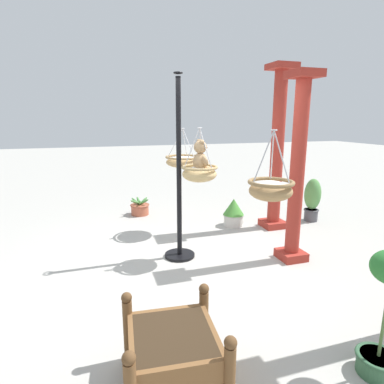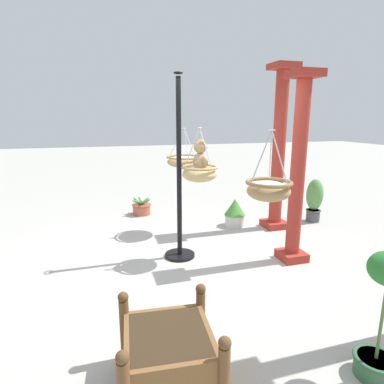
{
  "view_description": "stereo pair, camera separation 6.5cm",
  "coord_description": "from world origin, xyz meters",
  "px_view_note": "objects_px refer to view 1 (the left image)",
  "views": [
    {
      "loc": [
        4.09,
        -1.21,
        1.99
      ],
      "look_at": [
        -0.01,
        0.07,
        1.0
      ],
      "focal_mm": 30.08,
      "sensor_mm": 36.0,
      "label": 1
    },
    {
      "loc": [
        4.11,
        -1.15,
        1.99
      ],
      "look_at": [
        -0.01,
        0.07,
        1.0
      ],
      "focal_mm": 30.08,
      "sensor_mm": 36.0,
      "label": 2
    }
  ],
  "objects_px": {
    "greenhouse_pillar_far_back": "(297,174)",
    "teddy_bear": "(201,158)",
    "display_pole_central": "(179,203)",
    "hanging_basket_with_teddy": "(199,173)",
    "greenhouse_pillar_right": "(277,152)",
    "hanging_basket_right_low": "(271,189)",
    "potted_plant_flowering_red": "(140,208)",
    "hanging_basket_left_high": "(183,161)",
    "wooden_planter_box": "(173,357)",
    "potted_plant_bushy_green": "(312,199)",
    "potted_plant_tall_leafy": "(234,212)"
  },
  "relations": [
    {
      "from": "display_pole_central",
      "to": "hanging_basket_with_teddy",
      "type": "bearing_deg",
      "value": 59.04
    },
    {
      "from": "potted_plant_tall_leafy",
      "to": "hanging_basket_right_low",
      "type": "bearing_deg",
      "value": -18.54
    },
    {
      "from": "wooden_planter_box",
      "to": "potted_plant_bushy_green",
      "type": "xyz_separation_m",
      "value": [
        -3.12,
        3.61,
        0.19
      ]
    },
    {
      "from": "hanging_basket_left_high",
      "to": "hanging_basket_right_low",
      "type": "bearing_deg",
      "value": 1.25
    },
    {
      "from": "potted_plant_flowering_red",
      "to": "display_pole_central",
      "type": "bearing_deg",
      "value": 6.07
    },
    {
      "from": "teddy_bear",
      "to": "wooden_planter_box",
      "type": "xyz_separation_m",
      "value": [
        2.11,
        -0.94,
        -1.21
      ]
    },
    {
      "from": "display_pole_central",
      "to": "hanging_basket_with_teddy",
      "type": "relative_size",
      "value": 3.5
    },
    {
      "from": "display_pole_central",
      "to": "potted_plant_tall_leafy",
      "type": "height_order",
      "value": "display_pole_central"
    },
    {
      "from": "potted_plant_bushy_green",
      "to": "teddy_bear",
      "type": "bearing_deg",
      "value": -69.27
    },
    {
      "from": "teddy_bear",
      "to": "greenhouse_pillar_far_back",
      "type": "bearing_deg",
      "value": 71.61
    },
    {
      "from": "hanging_basket_with_teddy",
      "to": "greenhouse_pillar_far_back",
      "type": "bearing_deg",
      "value": 71.92
    },
    {
      "from": "greenhouse_pillar_right",
      "to": "wooden_planter_box",
      "type": "xyz_separation_m",
      "value": [
        3.02,
        -2.69,
        -1.15
      ]
    },
    {
      "from": "display_pole_central",
      "to": "hanging_basket_with_teddy",
      "type": "distance_m",
      "value": 0.53
    },
    {
      "from": "wooden_planter_box",
      "to": "greenhouse_pillar_far_back",
      "type": "bearing_deg",
      "value": 127.84
    },
    {
      "from": "greenhouse_pillar_far_back",
      "to": "display_pole_central",
      "type": "bearing_deg",
      "value": -110.38
    },
    {
      "from": "greenhouse_pillar_right",
      "to": "potted_plant_flowering_red",
      "type": "bearing_deg",
      "value": -124.03
    },
    {
      "from": "hanging_basket_with_teddy",
      "to": "teddy_bear",
      "type": "bearing_deg",
      "value": 90.0
    },
    {
      "from": "hanging_basket_with_teddy",
      "to": "wooden_planter_box",
      "type": "distance_m",
      "value": 2.51
    },
    {
      "from": "hanging_basket_with_teddy",
      "to": "potted_plant_bushy_green",
      "type": "xyz_separation_m",
      "value": [
        -1.01,
        2.69,
        -0.82
      ]
    },
    {
      "from": "hanging_basket_right_low",
      "to": "potted_plant_flowering_red",
      "type": "height_order",
      "value": "hanging_basket_right_low"
    },
    {
      "from": "greenhouse_pillar_far_back",
      "to": "potted_plant_tall_leafy",
      "type": "height_order",
      "value": "greenhouse_pillar_far_back"
    },
    {
      "from": "hanging_basket_left_high",
      "to": "wooden_planter_box",
      "type": "xyz_separation_m",
      "value": [
        3.3,
        -1.02,
        -1.02
      ]
    },
    {
      "from": "hanging_basket_left_high",
      "to": "greenhouse_pillar_right",
      "type": "relative_size",
      "value": 0.23
    },
    {
      "from": "greenhouse_pillar_right",
      "to": "greenhouse_pillar_far_back",
      "type": "bearing_deg",
      "value": -20.82
    },
    {
      "from": "hanging_basket_with_teddy",
      "to": "potted_plant_tall_leafy",
      "type": "xyz_separation_m",
      "value": [
        -1.19,
        1.09,
        -0.99
      ]
    },
    {
      "from": "greenhouse_pillar_right",
      "to": "greenhouse_pillar_far_back",
      "type": "xyz_separation_m",
      "value": [
        1.33,
        -0.5,
        -0.15
      ]
    },
    {
      "from": "greenhouse_pillar_far_back",
      "to": "teddy_bear",
      "type": "bearing_deg",
      "value": -108.39
    },
    {
      "from": "hanging_basket_right_low",
      "to": "greenhouse_pillar_right",
      "type": "bearing_deg",
      "value": 147.02
    },
    {
      "from": "hanging_basket_right_low",
      "to": "potted_plant_flowering_red",
      "type": "relative_size",
      "value": 1.51
    },
    {
      "from": "greenhouse_pillar_right",
      "to": "hanging_basket_right_low",
      "type": "bearing_deg",
      "value": -32.98
    },
    {
      "from": "potted_plant_flowering_red",
      "to": "hanging_basket_left_high",
      "type": "bearing_deg",
      "value": 25.35
    },
    {
      "from": "display_pole_central",
      "to": "potted_plant_bushy_green",
      "type": "xyz_separation_m",
      "value": [
        -0.86,
        2.94,
        -0.37
      ]
    },
    {
      "from": "display_pole_central",
      "to": "greenhouse_pillar_right",
      "type": "height_order",
      "value": "greenhouse_pillar_right"
    },
    {
      "from": "greenhouse_pillar_right",
      "to": "potted_plant_bushy_green",
      "type": "distance_m",
      "value": 1.33
    },
    {
      "from": "hanging_basket_with_teddy",
      "to": "potted_plant_bushy_green",
      "type": "bearing_deg",
      "value": 110.57
    },
    {
      "from": "potted_plant_flowering_red",
      "to": "wooden_planter_box",
      "type": "bearing_deg",
      "value": -5.3
    },
    {
      "from": "wooden_planter_box",
      "to": "teddy_bear",
      "type": "bearing_deg",
      "value": 156.03
    },
    {
      "from": "greenhouse_pillar_far_back",
      "to": "wooden_planter_box",
      "type": "bearing_deg",
      "value": -52.16
    },
    {
      "from": "potted_plant_flowering_red",
      "to": "potted_plant_tall_leafy",
      "type": "bearing_deg",
      "value": 51.68
    },
    {
      "from": "teddy_bear",
      "to": "hanging_basket_right_low",
      "type": "height_order",
      "value": "hanging_basket_right_low"
    },
    {
      "from": "hanging_basket_left_high",
      "to": "potted_plant_tall_leafy",
      "type": "bearing_deg",
      "value": 90.46
    },
    {
      "from": "hanging_basket_left_high",
      "to": "greenhouse_pillar_far_back",
      "type": "distance_m",
      "value": 1.98
    },
    {
      "from": "greenhouse_pillar_far_back",
      "to": "potted_plant_tall_leafy",
      "type": "bearing_deg",
      "value": -173.62
    },
    {
      "from": "greenhouse_pillar_right",
      "to": "potted_plant_flowering_red",
      "type": "distance_m",
      "value": 3.01
    },
    {
      "from": "hanging_basket_with_teddy",
      "to": "teddy_bear",
      "type": "relative_size",
      "value": 1.63
    },
    {
      "from": "display_pole_central",
      "to": "wooden_planter_box",
      "type": "distance_m",
      "value": 2.43
    },
    {
      "from": "greenhouse_pillar_far_back",
      "to": "hanging_basket_right_low",
      "type": "bearing_deg",
      "value": -43.75
    },
    {
      "from": "greenhouse_pillar_right",
      "to": "greenhouse_pillar_far_back",
      "type": "relative_size",
      "value": 1.12
    },
    {
      "from": "teddy_bear",
      "to": "potted_plant_flowering_red",
      "type": "distance_m",
      "value": 2.82
    },
    {
      "from": "hanging_basket_with_teddy",
      "to": "wooden_planter_box",
      "type": "height_order",
      "value": "hanging_basket_with_teddy"
    }
  ]
}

